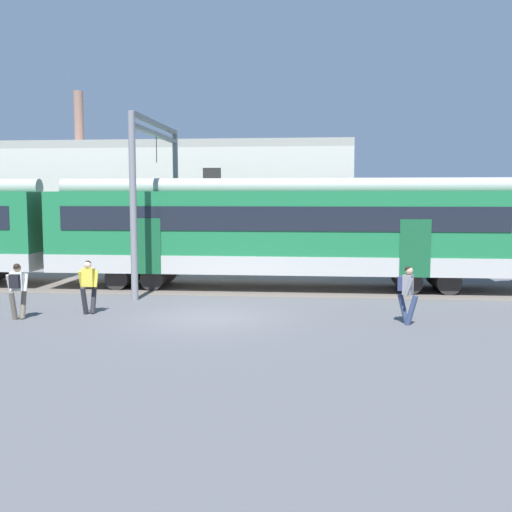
{
  "coord_description": "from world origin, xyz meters",
  "views": [
    {
      "loc": [
        3.1,
        -17.4,
        3.62
      ],
      "look_at": [
        1.13,
        2.7,
        1.6
      ],
      "focal_mm": 42.0,
      "sensor_mm": 36.0,
      "label": 1
    }
  ],
  "objects_px": {
    "pedestrian_yellow": "(88,283)",
    "pedestrian_grey": "(407,290)",
    "pedestrian_white": "(17,286)",
    "commuter_train": "(71,230)"
  },
  "relations": [
    {
      "from": "pedestrian_yellow",
      "to": "pedestrian_grey",
      "type": "height_order",
      "value": "same"
    },
    {
      "from": "pedestrian_white",
      "to": "pedestrian_yellow",
      "type": "xyz_separation_m",
      "value": [
        1.77,
        1.01,
        -0.03
      ]
    },
    {
      "from": "pedestrian_white",
      "to": "commuter_train",
      "type": "bearing_deg",
      "value": 99.86
    },
    {
      "from": "pedestrian_white",
      "to": "pedestrian_yellow",
      "type": "relative_size",
      "value": 1.0
    },
    {
      "from": "commuter_train",
      "to": "pedestrian_white",
      "type": "distance_m",
      "value": 7.03
    },
    {
      "from": "pedestrian_grey",
      "to": "pedestrian_yellow",
      "type": "bearing_deg",
      "value": 176.73
    },
    {
      "from": "commuter_train",
      "to": "pedestrian_white",
      "type": "height_order",
      "value": "commuter_train"
    },
    {
      "from": "commuter_train",
      "to": "pedestrian_grey",
      "type": "bearing_deg",
      "value": -26.96
    },
    {
      "from": "pedestrian_yellow",
      "to": "pedestrian_grey",
      "type": "xyz_separation_m",
      "value": [
        9.52,
        -0.54,
        0.03
      ]
    },
    {
      "from": "commuter_train",
      "to": "pedestrian_grey",
      "type": "height_order",
      "value": "commuter_train"
    }
  ]
}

